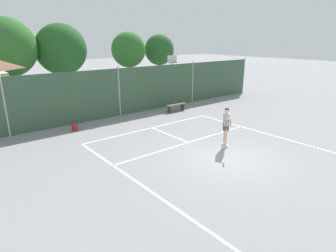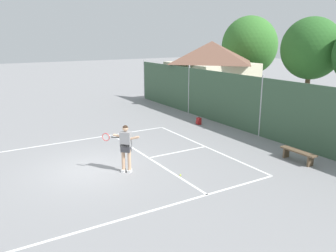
# 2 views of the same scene
# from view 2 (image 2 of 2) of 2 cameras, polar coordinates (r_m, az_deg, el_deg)

# --- Properties ---
(ground_plane) EXTENTS (120.00, 120.00, 0.00)m
(ground_plane) POSITION_cam_2_polar(r_m,az_deg,el_deg) (13.82, -12.42, -7.03)
(ground_plane) COLOR gray
(court_markings) EXTENTS (8.30, 11.10, 0.01)m
(court_markings) POSITION_cam_2_polar(r_m,az_deg,el_deg) (14.02, -9.91, -6.57)
(court_markings) COLOR white
(court_markings) RESTS_ON ground
(chainlink_fence) EXTENTS (26.09, 0.09, 3.19)m
(chainlink_fence) POSITION_cam_2_polar(r_m,az_deg,el_deg) (18.17, 15.21, 3.03)
(chainlink_fence) COLOR #38563D
(chainlink_fence) RESTS_ON ground
(clubhouse_building) EXTENTS (6.03, 5.64, 4.69)m
(clubhouse_building) POSITION_cam_2_polar(r_m,az_deg,el_deg) (26.82, 7.17, 9.02)
(clubhouse_building) COLOR beige
(clubhouse_building) RESTS_ON ground
(treeline_backdrop) EXTENTS (25.36, 4.62, 6.80)m
(treeline_backdrop) POSITION_cam_2_polar(r_m,az_deg,el_deg) (27.11, 24.72, 11.28)
(treeline_backdrop) COLOR brown
(treeline_backdrop) RESTS_ON ground
(tennis_player) EXTENTS (0.98, 1.13, 1.85)m
(tennis_player) POSITION_cam_2_polar(r_m,az_deg,el_deg) (12.96, -7.09, -3.04)
(tennis_player) COLOR silver
(tennis_player) RESTS_ON ground
(tennis_ball) EXTENTS (0.07, 0.07, 0.07)m
(tennis_ball) POSITION_cam_2_polar(r_m,az_deg,el_deg) (12.88, 2.07, -8.17)
(tennis_ball) COLOR #CCE033
(tennis_ball) RESTS_ON ground
(backpack_red) EXTENTS (0.28, 0.25, 0.46)m
(backpack_red) POSITION_cam_2_polar(r_m,az_deg,el_deg) (20.24, 5.13, 0.80)
(backpack_red) COLOR maroon
(backpack_red) RESTS_ON ground
(courtside_bench) EXTENTS (1.60, 0.36, 0.48)m
(courtside_bench) POSITION_cam_2_polar(r_m,az_deg,el_deg) (15.14, 20.84, -4.29)
(courtside_bench) COLOR brown
(courtside_bench) RESTS_ON ground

